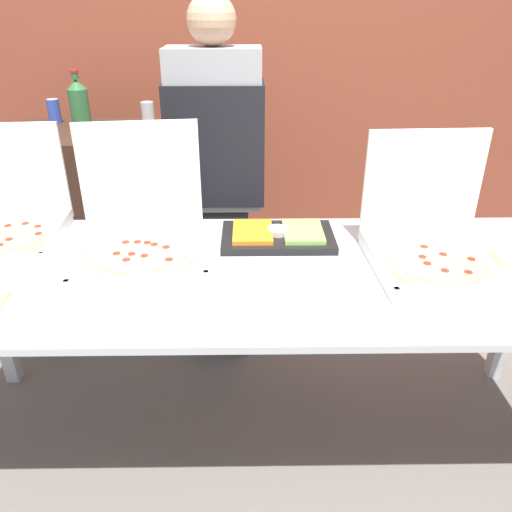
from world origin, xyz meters
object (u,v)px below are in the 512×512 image
Objects in this scene: soda_bottle at (79,103)px; person_server_vest at (217,175)px; pizza_box_far_right at (142,234)px; pizza_box_near_left at (6,221)px; pizza_box_near_right at (433,243)px; soda_can_colored at (54,111)px; veggie_tray at (278,236)px; soda_can_silver at (148,114)px.

soda_bottle is 0.88m from person_server_vest.
pizza_box_near_left is (-0.55, 0.13, -0.00)m from pizza_box_far_right.
pizza_box_far_right is 1.04m from pizza_box_near_right.
soda_bottle is 2.27× the size of soda_can_colored.
pizza_box_near_right is at bearing -12.09° from pizza_box_near_left.
veggie_tray is at bearing -41.95° from soda_bottle.
pizza_box_near_left is at bearing 159.31° from pizza_box_far_right.
soda_can_colored is at bearing 170.78° from soda_can_silver.
pizza_box_far_right is 0.52m from veggie_tray.
pizza_box_near_right is 1.02× the size of pizza_box_near_left.
pizza_box_near_right reaches higher than soda_can_silver.
person_server_vest is at bearing -50.44° from soda_can_silver.
soda_bottle is at bearing 138.05° from veggie_tray.
pizza_box_near_right is 1.01m from person_server_vest.
veggie_tray is at bearing -6.01° from pizza_box_near_left.
veggie_tray is at bearing 158.29° from pizza_box_near_right.
pizza_box_near_right is at bearing 141.95° from person_server_vest.
pizza_box_far_right is at bearing -64.09° from soda_bottle.
veggie_tray is (-0.54, 0.19, -0.06)m from pizza_box_near_right.
soda_can_silver is at bearing 134.76° from pizza_box_near_right.
soda_can_colored is (-1.69, 1.16, 0.23)m from pizza_box_near_right.
soda_can_colored is (-0.17, 0.10, -0.06)m from soda_bottle.
pizza_box_near_left is 0.99m from soda_can_silver.
soda_can_colored is 1.06m from person_server_vest.
pizza_box_far_right reaches higher than veggie_tray.
pizza_box_far_right is at bearing 172.84° from pizza_box_near_right.
soda_can_colored is at bearing 150.54° from soda_bottle.
soda_can_colored is (-0.52, 0.08, 0.00)m from soda_can_silver.
veggie_tray is at bearing -54.58° from soda_can_silver.
pizza_box_near_right is 1.61m from soda_can_silver.
person_server_vest reaches higher than soda_can_silver.
pizza_box_far_right is 0.59m from person_server_vest.
soda_can_silver is at bearing -50.44° from person_server_vest.
pizza_box_near_right is at bearing -35.12° from soda_bottle.
pizza_box_far_right is 1.13m from soda_bottle.
person_server_vest reaches higher than pizza_box_near_left.
pizza_box_far_right reaches higher than pizza_box_near_right.
pizza_box_near_right is at bearing -11.61° from pizza_box_far_right.
soda_can_silver is (-0.64, 0.89, 0.29)m from veggie_tray.
pizza_box_near_left is 0.27× the size of person_server_vest.
person_server_vest reaches higher than pizza_box_far_right.
pizza_box_near_left reaches higher than veggie_tray.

